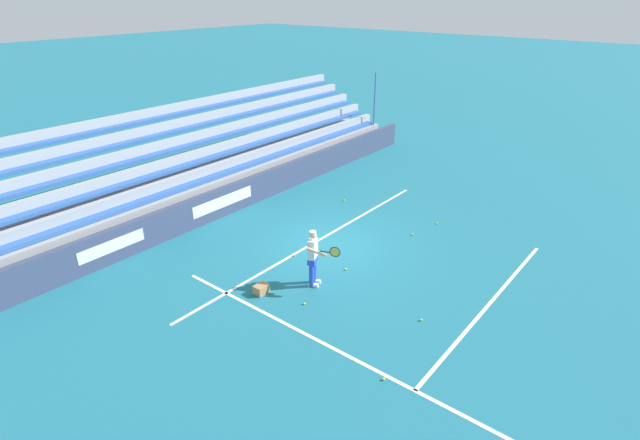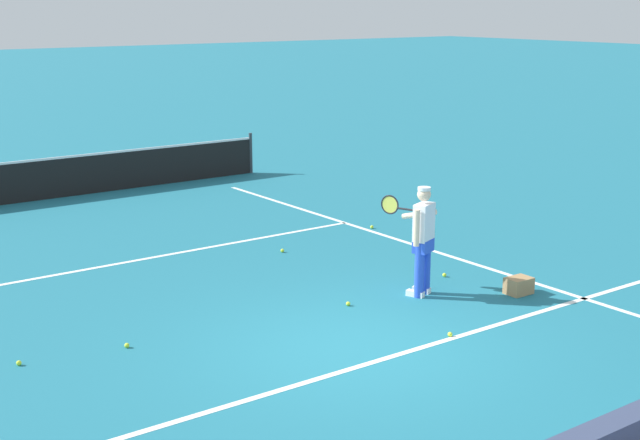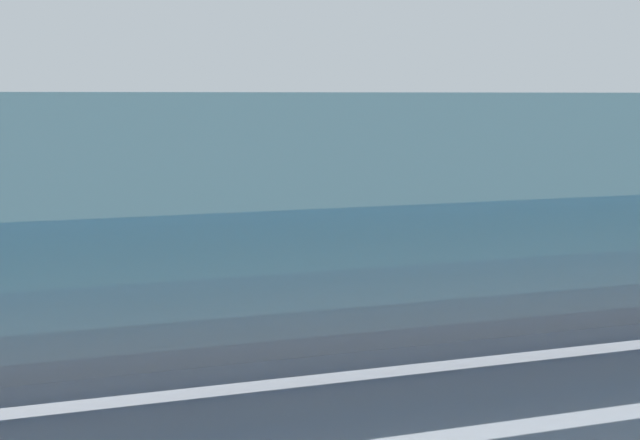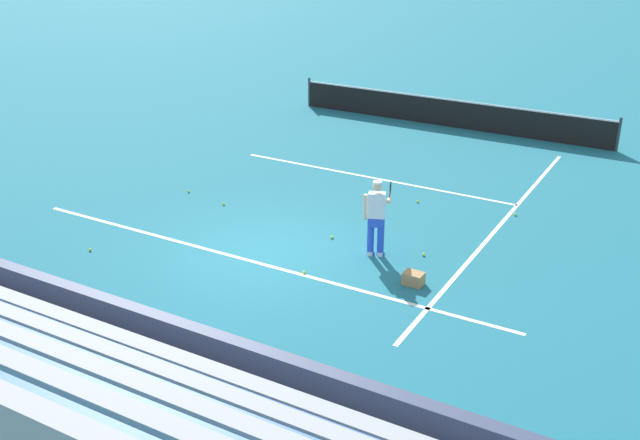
% 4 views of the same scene
% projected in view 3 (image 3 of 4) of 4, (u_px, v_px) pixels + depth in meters
% --- Properties ---
extents(ground_plane, '(160.00, 160.00, 0.00)m').
position_uv_depth(ground_plane, '(282.00, 295.00, 12.68)').
color(ground_plane, '#1E6B7F').
extents(court_baseline_white, '(12.00, 0.10, 0.01)m').
position_uv_depth(court_baseline_white, '(289.00, 302.00, 12.21)').
color(court_baseline_white, white).
rests_on(court_baseline_white, ground).
extents(court_sideline_white, '(0.10, 12.00, 0.01)m').
position_uv_depth(court_sideline_white, '(412.00, 239.00, 17.60)').
color(court_sideline_white, white).
rests_on(court_sideline_white, ground).
extents(court_service_line_white, '(8.22, 0.10, 0.01)m').
position_uv_depth(court_service_line_white, '(228.00, 237.00, 17.89)').
color(court_service_line_white, white).
rests_on(court_service_line_white, ground).
extents(back_wall_sponsor_board, '(23.26, 0.25, 1.10)m').
position_uv_depth(back_wall_sponsor_board, '(379.00, 352.00, 8.23)').
color(back_wall_sponsor_board, '#384260').
rests_on(back_wall_sponsor_board, ground).
extents(bleacher_stand, '(22.10, 4.00, 3.85)m').
position_uv_depth(bleacher_stand, '(500.00, 434.00, 5.69)').
color(bleacher_stand, '#9EA3A8').
rests_on(bleacher_stand, ground).
extents(tennis_player, '(0.58, 1.07, 1.71)m').
position_uv_depth(tennis_player, '(381.00, 226.00, 14.22)').
color(tennis_player, blue).
rests_on(tennis_player, ground).
extents(ball_box_cardboard, '(0.41, 0.31, 0.26)m').
position_uv_depth(ball_box_cardboard, '(461.00, 270.00, 13.88)').
color(ball_box_cardboard, '#A87F51').
rests_on(ball_box_cardboard, ground).
extents(tennis_ball_far_right, '(0.07, 0.07, 0.07)m').
position_uv_depth(tennis_ball_far_right, '(132.00, 278.00, 13.71)').
color(tennis_ball_far_right, '#CCE533').
rests_on(tennis_ball_far_right, ground).
extents(tennis_ball_midcourt, '(0.07, 0.07, 0.07)m').
position_uv_depth(tennis_ball_midcourt, '(416.00, 262.00, 15.05)').
color(tennis_ball_midcourt, '#CCE533').
rests_on(tennis_ball_midcourt, ground).
extents(tennis_ball_near_player, '(0.07, 0.07, 0.07)m').
position_uv_depth(tennis_ball_near_player, '(315.00, 271.00, 14.26)').
color(tennis_ball_near_player, '#CCE533').
rests_on(tennis_ball_near_player, ground).
extents(tennis_ball_by_box, '(0.07, 0.07, 0.07)m').
position_uv_depth(tennis_ball_by_box, '(363.00, 294.00, 12.63)').
color(tennis_ball_by_box, '#CCE533').
rests_on(tennis_ball_by_box, ground).
extents(tennis_ball_on_baseline, '(0.07, 0.07, 0.07)m').
position_uv_depth(tennis_ball_on_baseline, '(314.00, 240.00, 17.36)').
color(tennis_ball_on_baseline, '#CCE533').
rests_on(tennis_ball_on_baseline, ground).
extents(tennis_ball_stray_back, '(0.07, 0.07, 0.07)m').
position_uv_depth(tennis_ball_stray_back, '(69.00, 346.00, 9.99)').
color(tennis_ball_stray_back, '#CCE533').
rests_on(tennis_ball_stray_back, ground).
extents(tennis_ball_far_left, '(0.07, 0.07, 0.07)m').
position_uv_depth(tennis_ball_far_left, '(55.00, 280.00, 13.58)').
color(tennis_ball_far_left, '#CCE533').
rests_on(tennis_ball_far_left, ground).
extents(tennis_ball_toward_net, '(0.07, 0.07, 0.07)m').
position_uv_depth(tennis_ball_toward_net, '(405.00, 231.00, 18.40)').
color(tennis_ball_toward_net, '#CCE533').
rests_on(tennis_ball_toward_net, ground).
extents(tennis_net, '(11.09, 0.09, 1.07)m').
position_uv_depth(tennis_net, '(197.00, 188.00, 23.37)').
color(tennis_net, '#33383D').
rests_on(tennis_net, ground).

